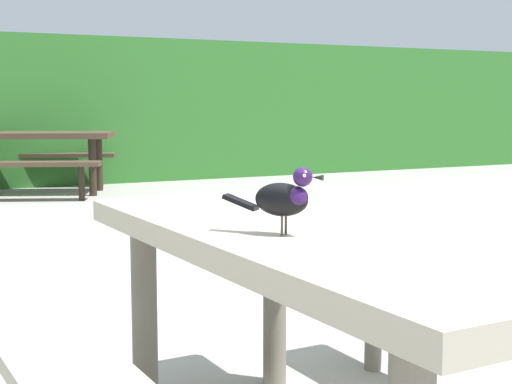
% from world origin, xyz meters
% --- Properties ---
extents(picnic_table_foreground, '(1.75, 1.83, 0.74)m').
position_xyz_m(picnic_table_foreground, '(0.22, -0.16, 0.56)').
color(picnic_table_foreground, '#B2A893').
rests_on(picnic_table_foreground, ground).
extents(bird_grackle, '(0.20, 0.24, 0.18)m').
position_xyz_m(bird_grackle, '(0.07, -0.22, 0.84)').
color(bird_grackle, black).
rests_on(bird_grackle, picnic_table_foreground).
extents(picnic_table_mid_left, '(2.23, 2.21, 0.74)m').
position_xyz_m(picnic_table_mid_left, '(0.82, 7.31, 0.56)').
color(picnic_table_mid_left, '#473828').
rests_on(picnic_table_mid_left, ground).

